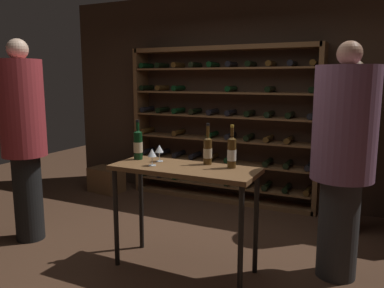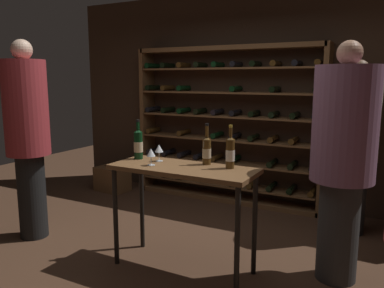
{
  "view_description": "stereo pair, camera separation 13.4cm",
  "coord_description": "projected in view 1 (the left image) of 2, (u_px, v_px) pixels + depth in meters",
  "views": [
    {
      "loc": [
        1.63,
        -3.06,
        1.68
      ],
      "look_at": [
        0.08,
        0.15,
        1.08
      ],
      "focal_mm": 36.19,
      "sensor_mm": 36.0,
      "label": 1
    },
    {
      "loc": [
        1.75,
        -3.0,
        1.68
      ],
      "look_at": [
        0.08,
        0.15,
        1.08
      ],
      "focal_mm": 36.19,
      "sensor_mm": 36.0,
      "label": 2
    }
  ],
  "objects": [
    {
      "name": "ground_plane",
      "position": [
        178.0,
        257.0,
        3.7
      ],
      "size": [
        10.14,
        10.14,
        0.0
      ],
      "primitive_type": "plane",
      "color": "#472D1E"
    },
    {
      "name": "person_guest_khaki",
      "position": [
        343.0,
        152.0,
        3.18
      ],
      "size": [
        0.51,
        0.51,
        1.98
      ],
      "rotation": [
        0.0,
        0.0,
        -2.58
      ],
      "color": "#2A2A2A",
      "rests_on": "ground"
    },
    {
      "name": "wine_bottle_red_label",
      "position": [
        138.0,
        144.0,
        3.61
      ],
      "size": [
        0.09,
        0.09,
        0.37
      ],
      "color": "black",
      "rests_on": "tasting_table"
    },
    {
      "name": "wine_bottle_black_capsule",
      "position": [
        208.0,
        150.0,
        3.4
      ],
      "size": [
        0.08,
        0.08,
        0.36
      ],
      "color": "#4C3314",
      "rests_on": "tasting_table"
    },
    {
      "name": "wine_bottle_gold_foil",
      "position": [
        232.0,
        152.0,
        3.26
      ],
      "size": [
        0.08,
        0.08,
        0.37
      ],
      "color": "#4C3314",
      "rests_on": "tasting_table"
    },
    {
      "name": "back_wall",
      "position": [
        248.0,
        98.0,
        5.3
      ],
      "size": [
        5.7,
        0.1,
        2.85
      ],
      "primitive_type": "cube",
      "color": "#3D2B1E",
      "rests_on": "ground"
    },
    {
      "name": "person_guest_blue_shirt",
      "position": [
        23.0,
        131.0,
        3.94
      ],
      "size": [
        0.44,
        0.44,
        2.08
      ],
      "rotation": [
        0.0,
        0.0,
        -2.09
      ],
      "color": "black",
      "rests_on": "ground"
    },
    {
      "name": "person_bystander_red_print",
      "position": [
        350.0,
        139.0,
        4.21
      ],
      "size": [
        0.48,
        0.48,
        1.88
      ],
      "rotation": [
        0.0,
        0.0,
        -0.35
      ],
      "color": "black",
      "rests_on": "ground"
    },
    {
      "name": "wine_glass_stemmed_right",
      "position": [
        159.0,
        149.0,
        3.52
      ],
      "size": [
        0.08,
        0.08,
        0.16
      ],
      "color": "silver",
      "rests_on": "tasting_table"
    },
    {
      "name": "wine_glass_stemmed_center",
      "position": [
        152.0,
        153.0,
        3.35
      ],
      "size": [
        0.08,
        0.08,
        0.15
      ],
      "color": "silver",
      "rests_on": "tasting_table"
    },
    {
      "name": "wine_crate",
      "position": [
        106.0,
        180.0,
        5.83
      ],
      "size": [
        0.52,
        0.39,
        0.36
      ],
      "primitive_type": "cube",
      "rotation": [
        0.0,
        0.0,
        -0.11
      ],
      "color": "brown",
      "rests_on": "ground"
    },
    {
      "name": "tasting_table",
      "position": [
        184.0,
        180.0,
        3.35
      ],
      "size": [
        1.28,
        0.51,
        0.94
      ],
      "color": "brown",
      "rests_on": "ground"
    },
    {
      "name": "wine_rack",
      "position": [
        221.0,
        125.0,
        5.31
      ],
      "size": [
        2.65,
        0.32,
        2.11
      ],
      "color": "brown",
      "rests_on": "ground"
    }
  ]
}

